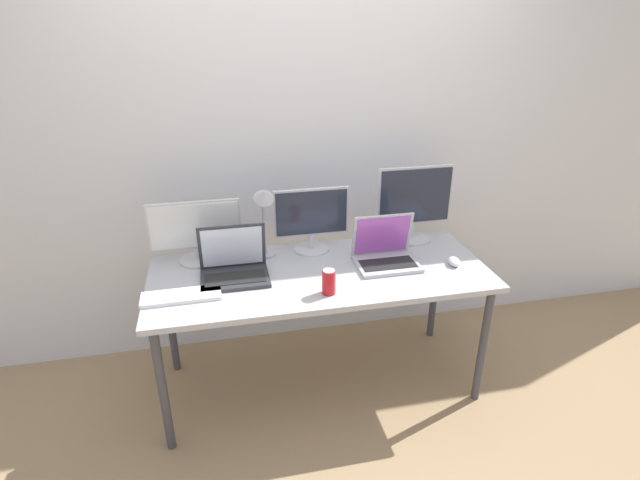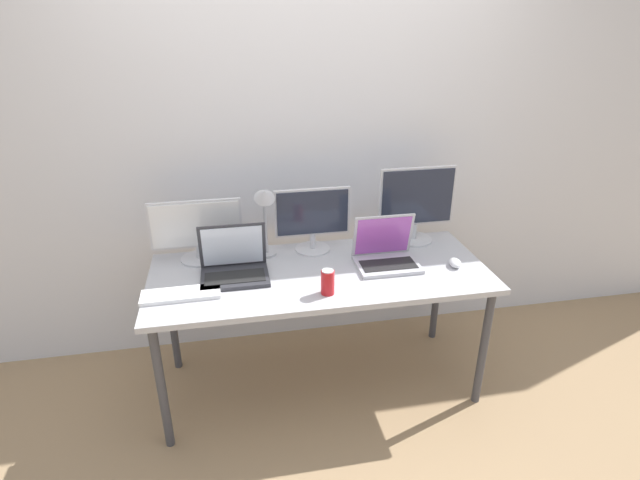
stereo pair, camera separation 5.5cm
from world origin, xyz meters
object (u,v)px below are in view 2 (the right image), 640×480
(soda_can_near_keyboard, at_px, (328,282))
(laptop_silver, at_px, (234,265))
(monitor_right, at_px, (417,203))
(desk_lamp, at_px, (265,209))
(mouse_by_keyboard, at_px, (455,263))
(work_desk, at_px, (320,281))
(monitor_left, at_px, (196,229))
(monitor_center, at_px, (312,218))
(laptop_secondary, at_px, (386,253))
(keyboard_main, at_px, (181,294))

(soda_can_near_keyboard, bearing_deg, laptop_silver, 148.20)
(monitor_right, height_order, desk_lamp, monitor_right)
(monitor_right, distance_m, mouse_by_keyboard, 0.44)
(work_desk, distance_m, soda_can_near_keyboard, 0.26)
(monitor_left, relative_size, soda_can_near_keyboard, 3.87)
(monitor_center, xyz_separation_m, laptop_secondary, (0.36, -0.24, -0.14))
(monitor_left, height_order, keyboard_main, monitor_left)
(keyboard_main, bearing_deg, desk_lamp, 35.93)
(laptop_secondary, bearing_deg, work_desk, -176.70)
(monitor_left, xyz_separation_m, mouse_by_keyboard, (1.35, -0.34, -0.16))
(laptop_silver, height_order, keyboard_main, laptop_silver)
(work_desk, xyz_separation_m, soda_can_near_keyboard, (-0.01, -0.23, 0.12))
(work_desk, bearing_deg, monitor_left, 157.67)
(laptop_secondary, relative_size, desk_lamp, 0.77)
(monitor_left, bearing_deg, work_desk, -22.33)
(laptop_silver, relative_size, mouse_by_keyboard, 3.43)
(monitor_center, height_order, desk_lamp, desk_lamp)
(monitor_right, bearing_deg, monitor_left, -178.90)
(monitor_left, height_order, laptop_silver, monitor_left)
(work_desk, distance_m, desk_lamp, 0.48)
(monitor_right, height_order, laptop_silver, monitor_right)
(monitor_center, relative_size, mouse_by_keyboard, 4.22)
(work_desk, bearing_deg, desk_lamp, 141.14)
(mouse_by_keyboard, height_order, soda_can_near_keyboard, soda_can_near_keyboard)
(laptop_silver, relative_size, soda_can_near_keyboard, 2.72)
(monitor_right, xyz_separation_m, laptop_silver, (-1.07, -0.24, -0.18))
(monitor_left, xyz_separation_m, monitor_right, (1.25, 0.02, 0.06))
(monitor_center, distance_m, laptop_secondary, 0.45)
(monitor_left, distance_m, mouse_by_keyboard, 1.40)
(monitor_right, xyz_separation_m, soda_can_near_keyboard, (-0.63, -0.51, -0.18))
(laptop_silver, height_order, laptop_secondary, same)
(laptop_secondary, xyz_separation_m, keyboard_main, (-1.07, -0.15, -0.05))
(mouse_by_keyboard, relative_size, soda_can_near_keyboard, 0.79)
(laptop_secondary, relative_size, keyboard_main, 0.89)
(laptop_silver, bearing_deg, keyboard_main, -147.82)
(work_desk, height_order, desk_lamp, desk_lamp)
(monitor_right, height_order, keyboard_main, monitor_right)
(monitor_center, bearing_deg, desk_lamp, -168.63)
(laptop_secondary, bearing_deg, laptop_silver, 178.84)
(keyboard_main, height_order, mouse_by_keyboard, mouse_by_keyboard)
(monitor_center, distance_m, mouse_by_keyboard, 0.81)
(monitor_center, height_order, laptop_silver, monitor_center)
(monitor_center, xyz_separation_m, laptop_silver, (-0.45, -0.22, -0.14))
(monitor_left, bearing_deg, keyboard_main, -101.47)
(monitor_right, relative_size, keyboard_main, 1.20)
(laptop_silver, xyz_separation_m, soda_can_near_keyboard, (0.44, -0.27, 0.00))
(keyboard_main, height_order, soda_can_near_keyboard, soda_can_near_keyboard)
(monitor_center, xyz_separation_m, monitor_right, (0.62, 0.02, 0.04))
(work_desk, relative_size, soda_can_near_keyboard, 14.08)
(desk_lamp, bearing_deg, laptop_silver, -137.32)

